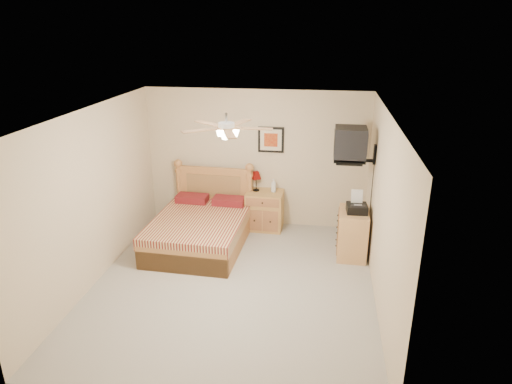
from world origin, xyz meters
TOP-DOWN VIEW (x-y plane):
  - floor at (0.00, 0.00)m, footprint 4.50×4.50m
  - ceiling at (0.00, 0.00)m, footprint 4.00×4.50m
  - wall_back at (0.00, 2.25)m, footprint 4.00×0.04m
  - wall_front at (0.00, -2.25)m, footprint 4.00×0.04m
  - wall_left at (-2.00, 0.00)m, footprint 0.04×4.50m
  - wall_right at (2.00, 0.00)m, footprint 0.04×4.50m
  - bed at (-0.79, 1.12)m, footprint 1.52×1.95m
  - nightstand at (0.19, 2.00)m, footprint 0.67×0.51m
  - table_lamp at (0.03, 2.06)m, footprint 0.24×0.24m
  - lotion_bottle at (0.35, 2.04)m, footprint 0.12×0.13m
  - framed_picture at (0.27, 2.23)m, footprint 0.46×0.04m
  - dresser at (1.73, 1.18)m, footprint 0.48×0.67m
  - fax_machine at (1.76, 1.14)m, footprint 0.34×0.35m
  - magazine_lower at (1.68, 1.39)m, footprint 0.27×0.31m
  - magazine_upper at (1.70, 1.40)m, footprint 0.20×0.26m
  - wall_tv at (1.75, 1.34)m, footprint 0.56×0.46m
  - ceiling_fan at (0.00, -0.20)m, footprint 1.14×1.14m

SIDE VIEW (x-z plane):
  - floor at x=0.00m, z-range 0.00..0.00m
  - nightstand at x=0.19m, z-range 0.00..0.71m
  - dresser at x=1.73m, z-range 0.00..0.78m
  - bed at x=-0.79m, z-range 0.00..1.23m
  - magazine_lower at x=1.68m, z-range 0.78..0.80m
  - magazine_upper at x=1.70m, z-range 0.80..0.82m
  - lotion_bottle at x=0.35m, z-range 0.71..0.96m
  - table_lamp at x=0.03m, z-range 0.71..1.07m
  - fax_machine at x=1.76m, z-range 0.78..1.12m
  - wall_back at x=0.00m, z-range 0.00..2.50m
  - wall_front at x=0.00m, z-range 0.00..2.50m
  - wall_left at x=-2.00m, z-range 0.00..2.50m
  - wall_right at x=2.00m, z-range 0.00..2.50m
  - framed_picture at x=0.27m, z-range 1.39..1.85m
  - wall_tv at x=1.75m, z-range 1.52..2.10m
  - ceiling_fan at x=0.00m, z-range 2.22..2.50m
  - ceiling at x=0.00m, z-range 2.48..2.52m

